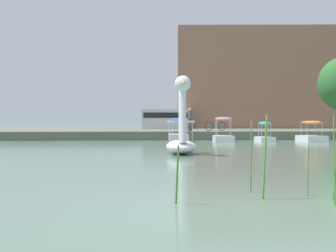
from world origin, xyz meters
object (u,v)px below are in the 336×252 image
object	(u,v)px
pedal_boat_blue	(178,135)
pedal_boat_pink	(223,135)
pedal_boat_orange	(311,135)
pedal_boat_cyan	(265,136)
person_on_path	(190,119)
bicycle_parked	(215,126)
parked_van	(165,118)
swan_boat	(181,135)

from	to	relation	value
pedal_boat_blue	pedal_boat_pink	distance (m)	2.86
pedal_boat_blue	pedal_boat_orange	world-z (taller)	pedal_boat_blue
pedal_boat_cyan	person_on_path	distance (m)	5.73
person_on_path	bicycle_parked	size ratio (longest dim) A/B	1.00
pedal_boat_blue	pedal_boat_pink	xyz separation A→B (m)	(2.83, -0.34, 0.04)
pedal_boat_pink	bicycle_parked	world-z (taller)	pedal_boat_pink
pedal_boat_orange	parked_van	world-z (taller)	parked_van
bicycle_parked	parked_van	world-z (taller)	parked_van
pedal_boat_pink	bicycle_parked	xyz separation A→B (m)	(0.29, 4.75, 0.50)
pedal_boat_pink	bicycle_parked	bearing A→B (deg)	86.49
pedal_boat_cyan	pedal_boat_orange	distance (m)	3.03
swan_boat	pedal_boat_cyan	world-z (taller)	swan_boat
pedal_boat_cyan	parked_van	size ratio (longest dim) A/B	0.40
person_on_path	parked_van	xyz separation A→B (m)	(-1.05, 11.01, 0.08)
swan_boat	person_on_path	xyz separation A→B (m)	(2.04, 14.93, 0.72)
pedal_boat_blue	bicycle_parked	bearing A→B (deg)	54.65
pedal_boat_blue	person_on_path	size ratio (longest dim) A/B	1.39
pedal_boat_pink	parked_van	bearing A→B (deg)	100.81
pedal_boat_pink	pedal_boat_orange	distance (m)	5.74
swan_boat	bicycle_parked	distance (m)	16.61
pedal_boat_orange	bicycle_parked	bearing A→B (deg)	139.13
person_on_path	bicycle_parked	distance (m)	2.40
pedal_boat_blue	parked_van	bearing A→B (deg)	89.80
pedal_boat_orange	parked_van	distance (m)	16.91
pedal_boat_blue	pedal_boat_cyan	distance (m)	5.55
swan_boat	person_on_path	size ratio (longest dim) A/B	1.86
person_on_path	pedal_boat_orange	bearing A→B (deg)	-25.35
bicycle_parked	parked_van	size ratio (longest dim) A/B	0.37
pedal_boat_pink	parked_van	distance (m)	14.90
pedal_boat_cyan	pedal_boat_orange	world-z (taller)	pedal_boat_orange
swan_boat	bicycle_parked	size ratio (longest dim) A/B	1.86
pedal_boat_pink	pedal_boat_orange	size ratio (longest dim) A/B	0.90
bicycle_parked	parked_van	xyz separation A→B (m)	(-3.08, 9.84, 0.62)
pedal_boat_cyan	pedal_boat_orange	bearing A→B (deg)	-2.16
pedal_boat_cyan	pedal_boat_orange	xyz separation A→B (m)	(3.03, -0.11, 0.06)
pedal_boat_pink	pedal_boat_cyan	bearing A→B (deg)	3.16
swan_boat	parked_van	xyz separation A→B (m)	(1.00, 25.94, 0.80)
pedal_boat_cyan	parked_van	world-z (taller)	parked_van
pedal_boat_pink	pedal_boat_cyan	distance (m)	2.72
swan_boat	parked_van	bearing A→B (deg)	87.80
swan_boat	pedal_boat_pink	distance (m)	11.97
pedal_boat_blue	pedal_boat_orange	distance (m)	8.58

